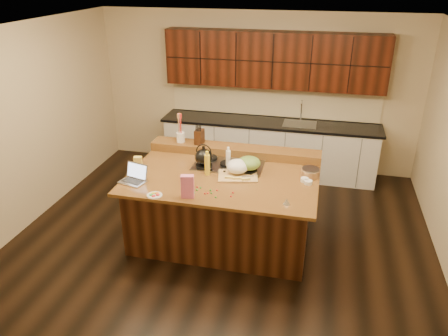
# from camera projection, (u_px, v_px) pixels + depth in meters

# --- Properties ---
(room) EXTENTS (5.52, 5.02, 2.72)m
(room) POSITION_uv_depth(u_px,v_px,m) (223.00, 144.00, 5.37)
(room) COLOR black
(room) RESTS_ON ground
(island) EXTENTS (2.40, 1.60, 0.92)m
(island) POSITION_uv_depth(u_px,v_px,m) (223.00, 206.00, 5.74)
(island) COLOR black
(island) RESTS_ON ground
(back_ledge) EXTENTS (2.40, 0.30, 0.12)m
(back_ledge) POSITION_uv_depth(u_px,v_px,m) (235.00, 150.00, 6.14)
(back_ledge) COLOR black
(back_ledge) RESTS_ON island
(cooktop) EXTENTS (0.92, 0.52, 0.05)m
(cooktop) POSITION_uv_depth(u_px,v_px,m) (228.00, 165.00, 5.81)
(cooktop) COLOR gray
(cooktop) RESTS_ON island
(back_counter) EXTENTS (3.70, 0.66, 2.40)m
(back_counter) POSITION_uv_depth(u_px,v_px,m) (271.00, 118.00, 7.42)
(back_counter) COLOR silver
(back_counter) RESTS_ON ground
(kettle) EXTENTS (0.28, 0.28, 0.21)m
(kettle) POSITION_uv_depth(u_px,v_px,m) (204.00, 157.00, 5.70)
(kettle) COLOR black
(kettle) RESTS_ON cooktop
(green_bowl) EXTENTS (0.32, 0.32, 0.17)m
(green_bowl) POSITION_uv_depth(u_px,v_px,m) (249.00, 163.00, 5.58)
(green_bowl) COLOR #5A7E32
(green_bowl) RESTS_ON cooktop
(laptop) EXTENTS (0.36, 0.31, 0.21)m
(laptop) POSITION_uv_depth(u_px,v_px,m) (135.00, 177.00, 5.38)
(laptop) COLOR #B7B7BC
(laptop) RESTS_ON island
(oil_bottle) EXTENTS (0.07, 0.07, 0.27)m
(oil_bottle) POSITION_uv_depth(u_px,v_px,m) (207.00, 165.00, 5.51)
(oil_bottle) COLOR gold
(oil_bottle) RESTS_ON island
(vinegar_bottle) EXTENTS (0.07, 0.07, 0.25)m
(vinegar_bottle) POSITION_uv_depth(u_px,v_px,m) (228.00, 159.00, 5.69)
(vinegar_bottle) COLOR silver
(vinegar_bottle) RESTS_ON island
(wooden_tray) EXTENTS (0.55, 0.45, 0.20)m
(wooden_tray) POSITION_uv_depth(u_px,v_px,m) (238.00, 169.00, 5.52)
(wooden_tray) COLOR tan
(wooden_tray) RESTS_ON island
(ramekin_a) EXTENTS (0.12, 0.12, 0.04)m
(ramekin_a) POSITION_uv_depth(u_px,v_px,m) (308.00, 182.00, 5.32)
(ramekin_a) COLOR white
(ramekin_a) RESTS_ON island
(ramekin_b) EXTENTS (0.11, 0.11, 0.04)m
(ramekin_b) POSITION_uv_depth(u_px,v_px,m) (305.00, 180.00, 5.38)
(ramekin_b) COLOR white
(ramekin_b) RESTS_ON island
(ramekin_c) EXTENTS (0.13, 0.13, 0.04)m
(ramekin_c) POSITION_uv_depth(u_px,v_px,m) (312.00, 169.00, 5.67)
(ramekin_c) COLOR white
(ramekin_c) RESTS_ON island
(strainer_bowl) EXTENTS (0.31, 0.31, 0.09)m
(strainer_bowl) POSITION_uv_depth(u_px,v_px,m) (310.00, 173.00, 5.50)
(strainer_bowl) COLOR #996B3F
(strainer_bowl) RESTS_ON island
(kitchen_timer) EXTENTS (0.09, 0.09, 0.07)m
(kitchen_timer) POSITION_uv_depth(u_px,v_px,m) (287.00, 201.00, 4.86)
(kitchen_timer) COLOR silver
(kitchen_timer) RESTS_ON island
(pink_bag) EXTENTS (0.16, 0.11, 0.27)m
(pink_bag) POSITION_uv_depth(u_px,v_px,m) (187.00, 186.00, 4.97)
(pink_bag) COLOR pink
(pink_bag) RESTS_ON island
(candy_plate) EXTENTS (0.23, 0.23, 0.01)m
(candy_plate) POSITION_uv_depth(u_px,v_px,m) (155.00, 195.00, 5.05)
(candy_plate) COLOR white
(candy_plate) RESTS_ON island
(package_box) EXTENTS (0.12, 0.10, 0.15)m
(package_box) POSITION_uv_depth(u_px,v_px,m) (138.00, 162.00, 5.75)
(package_box) COLOR #E2C44F
(package_box) RESTS_ON island
(utensil_crock) EXTENTS (0.14, 0.14, 0.14)m
(utensil_crock) POSITION_uv_depth(u_px,v_px,m) (181.00, 137.00, 6.25)
(utensil_crock) COLOR white
(utensil_crock) RESTS_ON back_ledge
(knife_block) EXTENTS (0.12, 0.17, 0.20)m
(knife_block) POSITION_uv_depth(u_px,v_px,m) (199.00, 137.00, 6.18)
(knife_block) COLOR black
(knife_block) RESTS_ON back_ledge
(gumdrop_0) EXTENTS (0.02, 0.02, 0.02)m
(gumdrop_0) POSITION_uv_depth(u_px,v_px,m) (217.00, 190.00, 5.16)
(gumdrop_0) COLOR red
(gumdrop_0) RESTS_ON island
(gumdrop_1) EXTENTS (0.02, 0.02, 0.02)m
(gumdrop_1) POSITION_uv_depth(u_px,v_px,m) (194.00, 193.00, 5.10)
(gumdrop_1) COLOR #198C26
(gumdrop_1) RESTS_ON island
(gumdrop_2) EXTENTS (0.02, 0.02, 0.02)m
(gumdrop_2) POSITION_uv_depth(u_px,v_px,m) (197.00, 187.00, 5.24)
(gumdrop_2) COLOR red
(gumdrop_2) RESTS_ON island
(gumdrop_3) EXTENTS (0.02, 0.02, 0.02)m
(gumdrop_3) POSITION_uv_depth(u_px,v_px,m) (210.00, 190.00, 5.16)
(gumdrop_3) COLOR #198C26
(gumdrop_3) RESTS_ON island
(gumdrop_4) EXTENTS (0.02, 0.02, 0.02)m
(gumdrop_4) POSITION_uv_depth(u_px,v_px,m) (233.00, 193.00, 5.10)
(gumdrop_4) COLOR red
(gumdrop_4) RESTS_ON island
(gumdrop_5) EXTENTS (0.02, 0.02, 0.02)m
(gumdrop_5) POSITION_uv_depth(u_px,v_px,m) (216.00, 197.00, 5.00)
(gumdrop_5) COLOR #198C26
(gumdrop_5) RESTS_ON island
(gumdrop_6) EXTENTS (0.02, 0.02, 0.02)m
(gumdrop_6) POSITION_uv_depth(u_px,v_px,m) (231.00, 196.00, 5.02)
(gumdrop_6) COLOR red
(gumdrop_6) RESTS_ON island
(gumdrop_7) EXTENTS (0.02, 0.02, 0.02)m
(gumdrop_7) POSITION_uv_depth(u_px,v_px,m) (211.00, 193.00, 5.09)
(gumdrop_7) COLOR #198C26
(gumdrop_7) RESTS_ON island
(gumdrop_8) EXTENTS (0.02, 0.02, 0.02)m
(gumdrop_8) POSITION_uv_depth(u_px,v_px,m) (208.00, 193.00, 5.09)
(gumdrop_8) COLOR red
(gumdrop_8) RESTS_ON island
(gumdrop_9) EXTENTS (0.02, 0.02, 0.02)m
(gumdrop_9) POSITION_uv_depth(u_px,v_px,m) (200.00, 188.00, 5.21)
(gumdrop_9) COLOR #198C26
(gumdrop_9) RESTS_ON island
(gumdrop_10) EXTENTS (0.02, 0.02, 0.02)m
(gumdrop_10) POSITION_uv_depth(u_px,v_px,m) (191.00, 191.00, 5.15)
(gumdrop_10) COLOR red
(gumdrop_10) RESTS_ON island
(gumdrop_11) EXTENTS (0.02, 0.02, 0.02)m
(gumdrop_11) POSITION_uv_depth(u_px,v_px,m) (193.00, 191.00, 5.15)
(gumdrop_11) COLOR #198C26
(gumdrop_11) RESTS_ON island
(gumdrop_12) EXTENTS (0.02, 0.02, 0.02)m
(gumdrop_12) POSITION_uv_depth(u_px,v_px,m) (205.00, 194.00, 5.08)
(gumdrop_12) COLOR red
(gumdrop_12) RESTS_ON island
(gumdrop_13) EXTENTS (0.02, 0.02, 0.02)m
(gumdrop_13) POSITION_uv_depth(u_px,v_px,m) (197.00, 190.00, 5.16)
(gumdrop_13) COLOR #198C26
(gumdrop_13) RESTS_ON island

